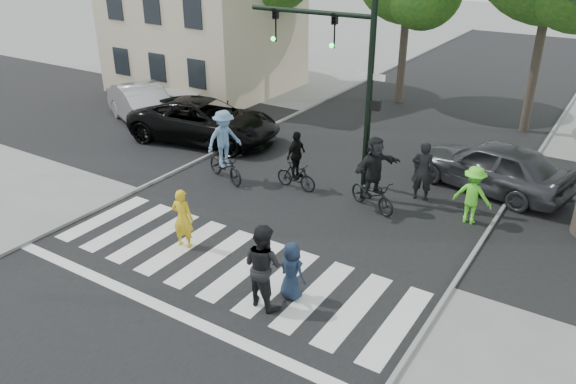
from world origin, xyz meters
name	(u,v)px	position (x,y,z in m)	size (l,w,h in m)	color
ground	(202,283)	(0.00, 0.00, 0.00)	(120.00, 120.00, 0.00)	gray
road_stem	(310,203)	(0.00, 5.00, 0.01)	(10.00, 70.00, 0.01)	black
road_cross	(354,171)	(0.00, 8.00, 0.01)	(70.00, 10.00, 0.01)	black
curb_left	(184,167)	(-5.05, 5.00, 0.05)	(0.10, 70.00, 0.10)	gray
curb_right	(477,248)	(5.05, 5.00, 0.05)	(0.10, 70.00, 0.10)	gray
crosswalk	(219,269)	(0.00, 0.66, 0.01)	(10.00, 3.85, 0.01)	silver
traffic_signal	(344,69)	(0.35, 6.20, 3.90)	(4.45, 0.29, 6.00)	black
house	(204,12)	(-11.49, 13.98, 3.80)	(8.40, 8.10, 8.82)	beige
pedestrian_woman	(183,218)	(-1.49, 1.08, 0.81)	(0.59, 0.39, 1.62)	yellow
pedestrian_child	(292,271)	(2.08, 0.68, 0.70)	(0.68, 0.44, 1.39)	#19273B
pedestrian_adult	(263,266)	(1.69, 0.13, 0.98)	(0.96, 0.75, 1.97)	black
cyclist_left	(225,151)	(-3.23, 5.03, 1.03)	(1.99, 1.39, 2.38)	black
cyclist_mid	(296,166)	(-0.91, 5.68, 0.79)	(1.49, 0.91, 1.92)	black
cyclist_right	(374,178)	(1.74, 5.68, 1.01)	(1.88, 1.73, 2.26)	black
car_suv	(205,121)	(-6.24, 7.58, 0.82)	(2.71, 5.87, 1.63)	black
car_silver	(144,105)	(-9.77, 7.81, 0.81)	(1.72, 4.95, 1.63)	#B2B2B7
car_grey	(492,166)	(4.30, 8.91, 0.83)	(1.95, 4.85, 1.65)	#3A3B40
bystander_hivis	(473,195)	(4.42, 6.41, 0.85)	(1.10, 0.63, 1.70)	#5FF530
bystander_dark	(423,171)	(2.70, 7.11, 0.94)	(0.69, 0.45, 1.88)	black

